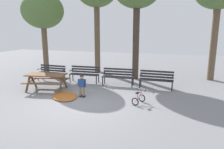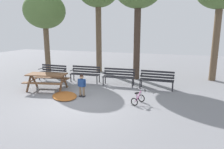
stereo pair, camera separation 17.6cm
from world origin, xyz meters
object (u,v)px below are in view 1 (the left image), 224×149
at_px(picnic_table, 46,78).
at_px(park_bench_far_left, 52,71).
at_px(park_bench_far_right, 156,78).
at_px(kids_bicycle, 139,99).
at_px(park_bench_right, 118,75).
at_px(park_bench_left, 85,73).
at_px(child_standing, 82,84).

height_order(picnic_table, park_bench_far_left, park_bench_far_left).
xyz_separation_m(park_bench_far_right, kids_bicycle, (-0.42, -2.35, -0.31)).
distance_m(park_bench_right, kids_bicycle, 2.83).
bearing_deg(park_bench_far_right, park_bench_left, 178.26).
bearing_deg(park_bench_left, park_bench_far_left, -173.43).
distance_m(child_standing, kids_bicycle, 2.43).
bearing_deg(park_bench_far_left, park_bench_far_right, 1.03).
xyz_separation_m(park_bench_far_left, child_standing, (2.88, -2.16, 0.05)).
bearing_deg(park_bench_far_left, picnic_table, -63.64).
xyz_separation_m(picnic_table, park_bench_far_right, (4.84, 1.83, -0.08)).
height_order(park_bench_far_left, kids_bicycle, park_bench_far_left).
bearing_deg(park_bench_right, child_standing, -111.67).
bearing_deg(kids_bicycle, picnic_table, 173.33).
distance_m(park_bench_far_left, kids_bicycle, 5.75).
bearing_deg(park_bench_far_left, kids_bicycle, -23.03).
height_order(park_bench_left, kids_bicycle, park_bench_left).
bearing_deg(park_bench_left, park_bench_right, -2.22).
xyz_separation_m(picnic_table, kids_bicycle, (4.43, -0.52, -0.39)).
distance_m(park_bench_far_right, child_standing, 3.61).
bearing_deg(kids_bicycle, park_bench_right, 121.94).
distance_m(park_bench_left, park_bench_right, 1.90).
height_order(picnic_table, park_bench_far_right, park_bench_far_right).
xyz_separation_m(park_bench_right, child_standing, (-0.91, -2.30, 0.05)).
relative_size(park_bench_far_right, child_standing, 1.67).
relative_size(park_bench_far_left, park_bench_left, 1.00).
bearing_deg(child_standing, park_bench_far_left, 143.14).
xyz_separation_m(park_bench_far_left, park_bench_right, (3.79, 0.14, 0.00)).
distance_m(picnic_table, park_bench_left, 2.21).
xyz_separation_m(park_bench_right, park_bench_far_right, (1.91, -0.04, 0.00)).
distance_m(park_bench_far_left, park_bench_far_right, 5.70).
bearing_deg(park_bench_far_right, kids_bicycle, -100.04).
bearing_deg(park_bench_far_right, park_bench_far_left, -178.97).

